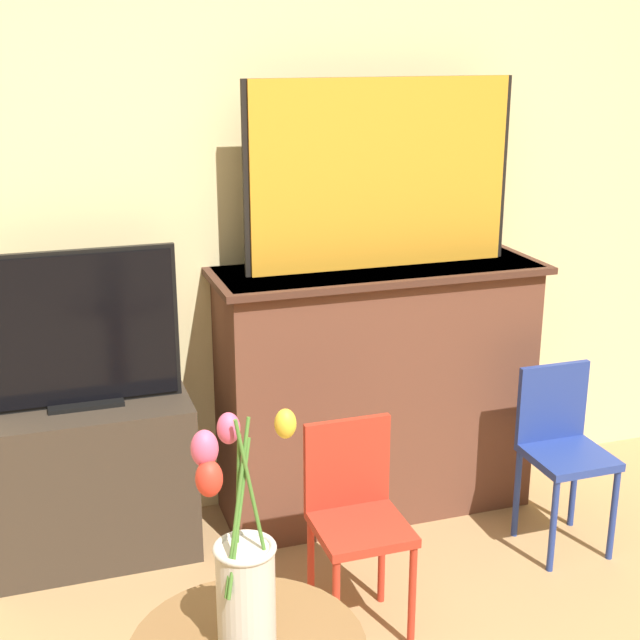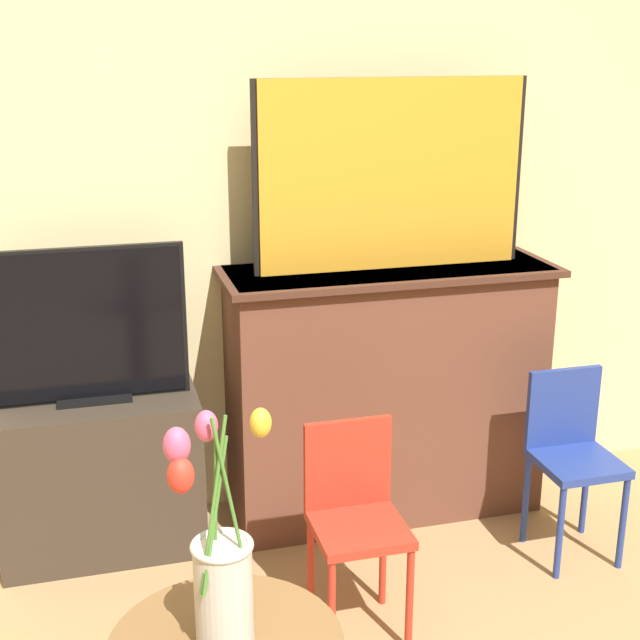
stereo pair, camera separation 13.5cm
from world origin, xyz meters
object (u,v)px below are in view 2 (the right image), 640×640
at_px(painting, 392,175).
at_px(tv_monitor, 89,327).
at_px(chair_red, 355,512).
at_px(vase_tulips, 220,571).
at_px(chair_blue, 571,449).

xyz_separation_m(painting, tv_monitor, (-1.11, -0.01, -0.49)).
bearing_deg(chair_red, vase_tulips, -125.36).
bearing_deg(tv_monitor, chair_blue, -15.59).
distance_m(chair_blue, vase_tulips, 1.76).
height_order(chair_blue, vase_tulips, vase_tulips).
bearing_deg(painting, chair_red, -116.43).
xyz_separation_m(chair_red, vase_tulips, (-0.53, -0.75, 0.35)).
xyz_separation_m(tv_monitor, vase_tulips, (0.23, -1.44, -0.10)).
height_order(tv_monitor, chair_red, tv_monitor).
bearing_deg(tv_monitor, chair_red, -42.16).
bearing_deg(painting, vase_tulips, -121.27).
distance_m(painting, tv_monitor, 1.21).
distance_m(chair_red, chair_blue, 0.92).
xyz_separation_m(chair_blue, vase_tulips, (-1.43, -0.98, 0.35)).
height_order(tv_monitor, chair_blue, tv_monitor).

